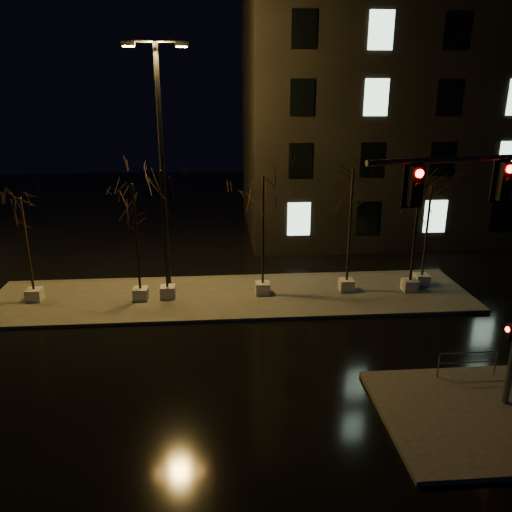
{
  "coord_description": "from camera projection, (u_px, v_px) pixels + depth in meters",
  "views": [
    {
      "loc": [
        -0.62,
        -15.34,
        9.05
      ],
      "look_at": [
        0.88,
        3.63,
        2.8
      ],
      "focal_mm": 35.0,
      "sensor_mm": 36.0,
      "label": 1
    }
  ],
  "objects": [
    {
      "name": "sidewalk_corner",
      "position": [
        500.0,
        414.0,
        14.63
      ],
      "size": [
        7.0,
        5.0,
        0.15
      ],
      "primitive_type": "cube",
      "color": "#46443F",
      "rests_on": "ground"
    },
    {
      "name": "ground",
      "position": [
        239.0,
        365.0,
        17.4
      ],
      "size": [
        90.0,
        90.0,
        0.0
      ],
      "primitive_type": "plane",
      "color": "black",
      "rests_on": "ground"
    },
    {
      "name": "guard_rail_a",
      "position": [
        468.0,
        360.0,
        16.32
      ],
      "size": [
        1.99,
        0.05,
        0.86
      ],
      "rotation": [
        0.0,
        0.0,
        0.0
      ],
      "color": "slate",
      "rests_on": "sidewalk_corner"
    },
    {
      "name": "tree_2",
      "position": [
        162.0,
        200.0,
        21.35
      ],
      "size": [
        1.8,
        1.8,
        5.95
      ],
      "color": "beige",
      "rests_on": "median"
    },
    {
      "name": "tree_1",
      "position": [
        134.0,
        211.0,
        21.26
      ],
      "size": [
        1.8,
        1.8,
        5.41
      ],
      "color": "beige",
      "rests_on": "median"
    },
    {
      "name": "tree_6",
      "position": [
        429.0,
        208.0,
        23.02
      ],
      "size": [
        1.8,
        1.8,
        5.04
      ],
      "color": "beige",
      "rests_on": "median"
    },
    {
      "name": "median",
      "position": [
        233.0,
        296.0,
        23.06
      ],
      "size": [
        22.0,
        5.0,
        0.15
      ],
      "primitive_type": "cube",
      "color": "#46443F",
      "rests_on": "ground"
    },
    {
      "name": "building",
      "position": [
        435.0,
        117.0,
        33.16
      ],
      "size": [
        25.0,
        12.0,
        15.0
      ],
      "primitive_type": "cube",
      "color": "black",
      "rests_on": "ground"
    },
    {
      "name": "tree_3",
      "position": [
        263.0,
        203.0,
        21.84
      ],
      "size": [
        1.8,
        1.8,
        5.67
      ],
      "color": "beige",
      "rests_on": "median"
    },
    {
      "name": "tree_0",
      "position": [
        24.0,
        221.0,
        21.29
      ],
      "size": [
        1.8,
        1.8,
        4.83
      ],
      "color": "beige",
      "rests_on": "median"
    },
    {
      "name": "traffic_signal_mast",
      "position": [
        496.0,
        252.0,
        13.23
      ],
      "size": [
        5.99,
        1.27,
        7.43
      ],
      "rotation": [
        0.0,
        0.0,
        0.2
      ],
      "color": "slate",
      "rests_on": "sidewalk_corner"
    },
    {
      "name": "tree_5",
      "position": [
        417.0,
        215.0,
        22.4
      ],
      "size": [
        1.8,
        1.8,
        4.85
      ],
      "color": "beige",
      "rests_on": "median"
    },
    {
      "name": "tree_4",
      "position": [
        352.0,
        197.0,
        22.16
      ],
      "size": [
        1.8,
        1.8,
        5.9
      ],
      "color": "beige",
      "rests_on": "median"
    },
    {
      "name": "streetlight_main",
      "position": [
        161.0,
        153.0,
        22.07
      ],
      "size": [
        2.74,
        0.41,
        10.98
      ],
      "rotation": [
        0.0,
        0.0,
        0.04
      ],
      "color": "black",
      "rests_on": "median"
    }
  ]
}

